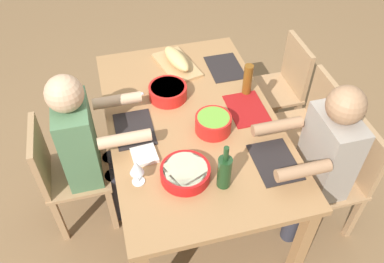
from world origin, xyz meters
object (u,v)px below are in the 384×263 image
object	(u,v)px
serving_bowl_pasta	(185,172)
chair_far_center	(63,172)
diner_near_left	(321,157)
diner_far_center	(86,143)
chair_near_left	(340,174)
cutting_board	(177,65)
napkin_stack	(144,155)
wine_bottle	(224,171)
wine_glass	(136,168)
chair_near_right	(281,85)
chair_near_center	(307,125)
serving_bowl_salad	(213,123)
bread_loaf	(177,59)
beer_bottle	(248,80)
serving_bowl_fruit	(168,91)
dining_table	(192,128)

from	to	relation	value
serving_bowl_pasta	chair_far_center	bearing A→B (deg)	57.93
diner_near_left	chair_far_center	xyz separation A→B (m)	(0.46, 1.51, -0.21)
diner_far_center	diner_near_left	bearing A→B (deg)	-109.16
chair_near_left	cutting_board	bearing A→B (deg)	38.35
diner_near_left	napkin_stack	world-z (taller)	diner_near_left
chair_near_left	diner_near_left	size ratio (longest dim) A/B	0.71
wine_bottle	wine_glass	distance (m)	0.46
chair_near_right	wine_bottle	xyz separation A→B (m)	(-0.99, 0.81, 0.37)
wine_bottle	napkin_stack	size ratio (longest dim) A/B	2.07
diner_far_center	chair_near_center	bearing A→B (deg)	-90.00
chair_near_right	serving_bowl_salad	distance (m)	1.00
diner_near_left	serving_bowl_salad	distance (m)	0.66
chair_near_left	cutting_board	world-z (taller)	chair_near_left
chair_near_center	serving_bowl_salad	xyz separation A→B (m)	(-0.12, 0.75, 0.32)
chair_near_right	chair_far_center	xyz separation A→B (m)	(-0.46, 1.69, 0.00)
bread_loaf	beer_bottle	size ratio (longest dim) A/B	1.45
cutting_board	serving_bowl_fruit	bearing A→B (deg)	157.41
wine_bottle	diner_near_left	bearing A→B (deg)	-83.33
chair_near_left	bread_loaf	size ratio (longest dim) A/B	2.66
cutting_board	wine_glass	xyz separation A→B (m)	(-0.97, 0.44, 0.11)
serving_bowl_pasta	chair_near_right	bearing A→B (deg)	-48.05
wine_glass	chair_near_center	bearing A→B (deg)	-72.11
chair_near_left	serving_bowl_fruit	xyz separation A→B (m)	(0.70, 0.95, 0.31)
serving_bowl_pasta	beer_bottle	xyz separation A→B (m)	(0.59, -0.57, 0.07)
chair_near_center	serving_bowl_pasta	world-z (taller)	chair_near_center
dining_table	serving_bowl_salad	xyz separation A→B (m)	(-0.12, -0.10, 0.14)
chair_near_right	bread_loaf	distance (m)	0.88
dining_table	serving_bowl_fruit	xyz separation A→B (m)	(0.24, 0.10, 0.13)
chair_far_center	bread_loaf	world-z (taller)	same
chair_far_center	bread_loaf	bearing A→B (deg)	-57.22
chair_near_left	cutting_board	xyz separation A→B (m)	(1.03, 0.81, 0.27)
chair_near_left	chair_near_right	size ratio (longest dim) A/B	1.00
chair_near_right	serving_bowl_pasta	xyz separation A→B (m)	(-0.89, 1.00, 0.30)
serving_bowl_pasta	chair_near_center	bearing A→B (deg)	-66.39
wine_glass	chair_far_center	bearing A→B (deg)	47.62
cutting_board	wine_bottle	world-z (taller)	wine_bottle
chair_near_left	chair_near_right	world-z (taller)	same
chair_near_left	serving_bowl_pasta	world-z (taller)	chair_near_left
bread_loaf	cutting_board	bearing A→B (deg)	-90.00
serving_bowl_salad	chair_near_left	bearing A→B (deg)	-114.18
chair_near_left	serving_bowl_pasta	bearing A→B (deg)	88.60
napkin_stack	serving_bowl_fruit	bearing A→B (deg)	-26.78
diner_near_left	diner_far_center	world-z (taller)	same
wine_bottle	wine_glass	size ratio (longest dim) A/B	1.75
chair_far_center	chair_near_center	distance (m)	1.69
chair_near_right	napkin_stack	xyz separation A→B (m)	(-0.69, 1.19, 0.27)
chair_far_center	cutting_board	world-z (taller)	chair_far_center
chair_far_center	serving_bowl_salad	world-z (taller)	chair_far_center
napkin_stack	wine_bottle	bearing A→B (deg)	-128.49
serving_bowl_salad	cutting_board	world-z (taller)	serving_bowl_salad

